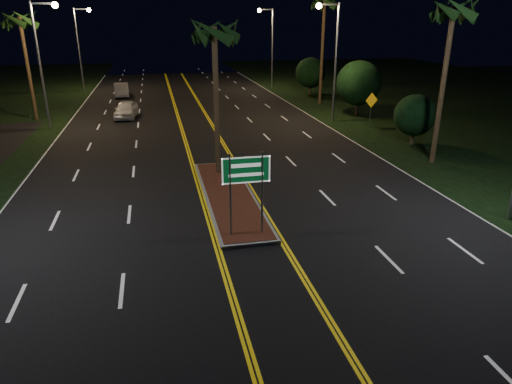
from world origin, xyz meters
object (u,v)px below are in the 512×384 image
object	(u,v)px
median_island	(229,196)
car_near	(126,108)
palm_right_near	(454,11)
shrub_far	(311,73)
warning_sign	(371,105)
streetlight_right_far	(269,39)
shrub_near	(415,115)
palm_left_far	(20,20)
streetlight_left_mid	(44,51)
streetlight_left_far	(81,40)
car_far	(121,89)
streetlight_right_mid	(332,49)
shrub_mid	(359,83)
palm_median	(214,31)
palm_right_far	(325,4)
highway_sign	(246,178)

from	to	relation	value
median_island	car_near	size ratio (longest dim) A/B	2.09
palm_right_near	shrub_far	world-z (taller)	palm_right_near
palm_right_near	car_near	world-z (taller)	palm_right_near
shrub_far	warning_sign	size ratio (longest dim) A/B	1.51
streetlight_right_far	shrub_near	distance (m)	28.39
palm_left_far	shrub_near	size ratio (longest dim) A/B	2.67
median_island	palm_left_far	xyz separation A→B (m)	(-12.80, 21.00, 7.66)
streetlight_left_mid	palm_left_far	size ratio (longest dim) A/B	1.02
median_island	warning_sign	size ratio (longest dim) A/B	3.90
streetlight_left_far	car_far	distance (m)	8.08
car_far	streetlight_left_mid	bearing A→B (deg)	-109.45
median_island	streetlight_right_mid	xyz separation A→B (m)	(10.61, 15.00, 5.57)
streetlight_left_mid	warning_sign	size ratio (longest dim) A/B	3.43
streetlight_right_mid	car_far	world-z (taller)	streetlight_right_mid
shrub_near	shrub_mid	xyz separation A→B (m)	(0.50, 10.00, 0.78)
streetlight_left_mid	car_far	xyz separation A→B (m)	(4.11, 15.02, -4.85)
car_near	palm_left_far	bearing A→B (deg)	179.76
palm_left_far	shrub_far	distance (m)	28.30
shrub_mid	palm_median	bearing A→B (deg)	-136.04
palm_right_far	shrub_far	distance (m)	9.13
palm_left_far	car_far	world-z (taller)	palm_left_far
palm_left_far	shrub_near	bearing A→B (deg)	-28.03
highway_sign	streetlight_left_mid	xyz separation A→B (m)	(-10.61, 21.20, 3.25)
palm_median	shrub_far	size ratio (longest dim) A/B	2.10
median_island	streetlight_right_far	bearing A→B (deg)	73.13
median_island	streetlight_left_mid	distance (m)	20.80
palm_left_far	car_far	xyz separation A→B (m)	(6.30, 11.02, -6.94)
streetlight_left_mid	shrub_far	world-z (taller)	streetlight_left_mid
palm_left_far	streetlight_left_mid	bearing A→B (deg)	-61.33
streetlight_right_far	car_far	size ratio (longest dim) A/B	1.86
streetlight_left_far	streetlight_left_mid	bearing A→B (deg)	-90.00
car_near	streetlight_right_mid	bearing A→B (deg)	-10.73
car_far	streetlight_right_far	bearing A→B (deg)	5.77
streetlight_right_far	shrub_mid	world-z (taller)	streetlight_right_far
palm_right_near	shrub_mid	size ratio (longest dim) A/B	2.01
streetlight_left_mid	warning_sign	bearing A→B (deg)	-11.15
streetlight_left_mid	streetlight_right_far	xyz separation A→B (m)	(21.23, 18.00, 0.00)
streetlight_left_mid	car_near	distance (m)	7.70
car_near	streetlight_left_mid	bearing A→B (deg)	-142.09
streetlight_right_mid	shrub_near	bearing A→B (deg)	-70.16
streetlight_right_far	shrub_far	bearing A→B (deg)	-62.02
streetlight_right_mid	palm_median	world-z (taller)	streetlight_right_mid
streetlight_right_far	car_near	bearing A→B (deg)	-137.20
streetlight_right_mid	palm_right_far	bearing A→B (deg)	74.71
car_near	warning_sign	world-z (taller)	warning_sign
car_far	car_near	bearing A→B (deg)	-89.26
palm_median	highway_sign	bearing A→B (deg)	-90.00
streetlight_right_mid	car_far	size ratio (longest dim) A/B	1.86
median_island	shrub_mid	world-z (taller)	shrub_mid
palm_median	palm_right_far	world-z (taller)	palm_right_far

